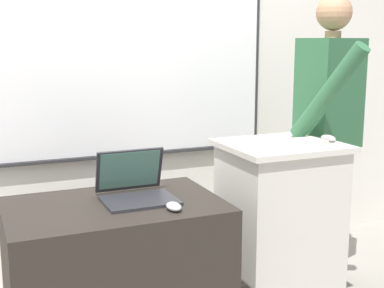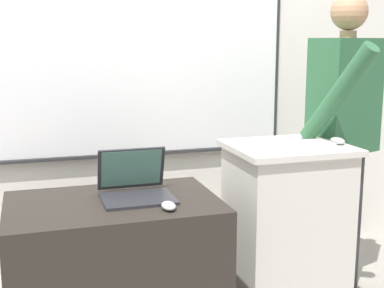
% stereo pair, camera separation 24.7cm
% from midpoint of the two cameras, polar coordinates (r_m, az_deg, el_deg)
% --- Properties ---
extents(back_wall, '(6.40, 0.17, 2.75)m').
position_cam_midpoint_polar(back_wall, '(3.48, -2.27, 9.35)').
color(back_wall, silver).
rests_on(back_wall, ground_plane).
extents(lectern_podium, '(0.59, 0.52, 0.95)m').
position_cam_midpoint_polar(lectern_podium, '(2.90, 12.36, -9.31)').
color(lectern_podium, beige).
rests_on(lectern_podium, ground_plane).
extents(side_desk, '(0.96, 0.63, 0.75)m').
position_cam_midpoint_polar(side_desk, '(2.58, -5.41, -14.15)').
color(side_desk, '#28231E').
rests_on(side_desk, ground_plane).
extents(person_presenter, '(0.58, 0.65, 1.73)m').
position_cam_midpoint_polar(person_presenter, '(3.16, 18.08, 1.79)').
color(person_presenter, '#333338').
rests_on(person_presenter, ground_plane).
extents(laptop, '(0.33, 0.32, 0.22)m').
position_cam_midpoint_polar(laptop, '(2.50, -3.31, -4.33)').
color(laptop, '#28282D').
rests_on(laptop, side_desk).
extents(wireless_keyboard, '(0.44, 0.15, 0.02)m').
position_cam_midpoint_polar(wireless_keyboard, '(2.70, 12.97, -0.16)').
color(wireless_keyboard, beige).
rests_on(wireless_keyboard, lectern_podium).
extents(computer_mouse_by_laptop, '(0.06, 0.10, 0.03)m').
position_cam_midpoint_polar(computer_mouse_by_laptop, '(2.31, 0.55, -6.67)').
color(computer_mouse_by_laptop, '#BCBCC1').
rests_on(computer_mouse_by_laptop, side_desk).
extents(computer_mouse_by_keyboard, '(0.06, 0.10, 0.03)m').
position_cam_midpoint_polar(computer_mouse_by_keyboard, '(2.85, 17.68, 0.31)').
color(computer_mouse_by_keyboard, '#BCBCC1').
rests_on(computer_mouse_by_keyboard, lectern_podium).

